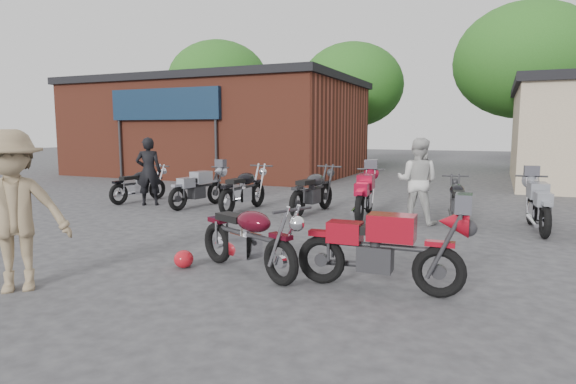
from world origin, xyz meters
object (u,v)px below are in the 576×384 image
at_px(row_bike_0, 139,183).
at_px(row_bike_4, 365,192).
at_px(row_bike_5, 457,198).
at_px(person_light, 418,181).
at_px(person_tan, 13,211).
at_px(row_bike_3, 313,188).
at_px(helmet, 184,259).
at_px(row_bike_2, 244,187).
at_px(vintage_motorcycle, 248,234).
at_px(person_dark, 149,171).
at_px(row_bike_6, 538,202).
at_px(sportbike, 381,245).
at_px(row_bike_1, 198,186).

xyz_separation_m(row_bike_0, row_bike_4, (6.43, 0.04, 0.05)).
distance_m(row_bike_0, row_bike_5, 8.40).
bearing_deg(person_light, row_bike_5, -147.98).
xyz_separation_m(person_tan, row_bike_3, (1.39, 6.77, -0.40)).
distance_m(helmet, row_bike_2, 5.07).
relative_size(vintage_motorcycle, helmet, 6.99).
bearing_deg(person_dark, vintage_motorcycle, 110.14).
relative_size(person_dark, row_bike_0, 0.98).
height_order(person_tan, row_bike_0, person_tan).
bearing_deg(row_bike_3, person_light, -91.46).
bearing_deg(row_bike_2, row_bike_3, -77.41).
relative_size(person_light, row_bike_0, 0.99).
relative_size(helmet, person_light, 0.15).
xyz_separation_m(row_bike_5, row_bike_6, (1.54, -0.23, 0.04)).
relative_size(sportbike, row_bike_2, 0.98).
bearing_deg(vintage_motorcycle, sportbike, 25.33).
bearing_deg(helmet, row_bike_3, 89.10).
bearing_deg(row_bike_2, sportbike, -134.76).
xyz_separation_m(person_tan, row_bike_1, (-1.69, 6.48, -0.45)).
relative_size(helmet, row_bike_5, 0.15).
height_order(row_bike_2, row_bike_4, row_bike_2).
xyz_separation_m(helmet, person_light, (2.58, 4.82, 0.79)).
bearing_deg(vintage_motorcycle, row_bike_6, 75.69).
distance_m(person_dark, row_bike_4, 5.79).
relative_size(sportbike, row_bike_0, 1.09).
distance_m(helmet, row_bike_5, 6.22).
bearing_deg(helmet, vintage_motorcycle, 6.06).
bearing_deg(row_bike_1, row_bike_2, -82.23).
height_order(sportbike, row_bike_4, row_bike_4).
bearing_deg(row_bike_4, row_bike_0, 84.07).
bearing_deg(row_bike_0, person_tan, -141.01).
bearing_deg(row_bike_4, row_bike_5, -89.60).
height_order(vintage_motorcycle, row_bike_0, vintage_motorcycle).
bearing_deg(row_bike_1, vintage_motorcycle, -129.97).
height_order(vintage_motorcycle, row_bike_4, row_bike_4).
bearing_deg(row_bike_6, sportbike, 150.99).
relative_size(person_light, row_bike_4, 0.90).
height_order(row_bike_2, row_bike_5, row_bike_2).
xyz_separation_m(helmet, row_bike_1, (-3.00, 4.83, 0.43)).
height_order(person_light, row_bike_5, person_light).
bearing_deg(row_bike_0, sportbike, -111.80).
bearing_deg(row_bike_5, row_bike_1, 85.26).
distance_m(person_dark, row_bike_0, 0.86).
relative_size(vintage_motorcycle, sportbike, 0.98).
relative_size(sportbike, row_bike_5, 1.10).
height_order(row_bike_0, row_bike_4, row_bike_4).
distance_m(person_dark, row_bike_5, 7.77).
height_order(person_light, person_tan, person_tan).
distance_m(sportbike, person_tan, 4.56).
bearing_deg(person_dark, row_bike_6, 152.37).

